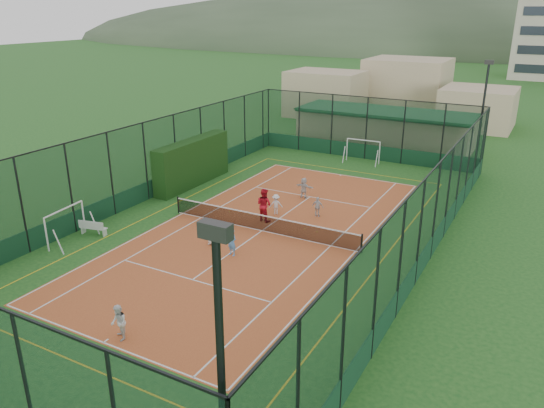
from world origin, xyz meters
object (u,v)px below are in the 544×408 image
at_px(coach, 264,205).
at_px(child_far_back, 304,188).
at_px(child_near_mid, 232,242).
at_px(child_far_left, 276,204).
at_px(white_bench, 94,227).
at_px(futsal_goal_near, 66,225).
at_px(floodlight_ne, 481,120).
at_px(child_far_right, 318,207).
at_px(futsal_goal_far, 363,151).
at_px(clubhouse, 384,128).
at_px(child_near_right, 119,323).
at_px(child_near_left, 211,233).

bearing_deg(coach, child_far_back, -81.11).
height_order(child_near_mid, child_far_left, child_near_mid).
relative_size(white_bench, futsal_goal_near, 0.55).
distance_m(child_far_left, child_far_back, 3.45).
xyz_separation_m(floodlight_ne, child_far_right, (-6.77, -13.14, -3.51)).
bearing_deg(futsal_goal_far, child_far_back, -94.80).
bearing_deg(clubhouse, coach, -91.80).
xyz_separation_m(child_near_right, coach, (-1.05, 12.81, 0.26)).
relative_size(floodlight_ne, child_near_right, 5.82).
distance_m(floodlight_ne, clubhouse, 10.47).
bearing_deg(futsal_goal_far, floodlight_ne, 2.51).
bearing_deg(child_near_right, child_near_mid, 128.24).
distance_m(floodlight_ne, coach, 18.06).
xyz_separation_m(child_far_left, coach, (-0.13, -1.22, 0.35)).
height_order(futsal_goal_far, child_near_right, futsal_goal_far).
relative_size(futsal_goal_far, child_far_back, 2.05).
bearing_deg(futsal_goal_near, coach, -52.22).
bearing_deg(white_bench, child_far_left, 33.26).
relative_size(child_near_mid, child_far_back, 1.04).
distance_m(futsal_goal_near, child_near_right, 10.28).
bearing_deg(floodlight_ne, child_near_right, -106.32).
xyz_separation_m(child_far_right, coach, (-2.47, -2.05, 0.37)).
distance_m(floodlight_ne, child_far_back, 14.22).
bearing_deg(child_far_left, futsal_goal_far, -120.82).
bearing_deg(floodlight_ne, child_far_back, -130.24).
bearing_deg(child_far_left, child_far_right, 171.87).
xyz_separation_m(white_bench, coach, (7.15, 6.22, 0.55)).
bearing_deg(child_far_left, child_near_mid, 69.16).
height_order(floodlight_ne, coach, floodlight_ne).
bearing_deg(child_far_back, futsal_goal_far, -87.39).
relative_size(floodlight_ne, futsal_goal_far, 2.98).
height_order(floodlight_ne, clubhouse, floodlight_ne).
xyz_separation_m(clubhouse, child_far_back, (-0.31, -15.93, -0.89)).
xyz_separation_m(floodlight_ne, futsal_goal_near, (-17.00, -22.70, -3.22)).
height_order(clubhouse, child_far_right, clubhouse).
distance_m(white_bench, coach, 9.50).
xyz_separation_m(futsal_goal_near, child_near_left, (6.96, 3.32, -0.27)).
distance_m(clubhouse, child_near_mid, 25.38).
xyz_separation_m(white_bench, child_far_left, (7.28, 7.44, 0.20)).
bearing_deg(child_far_right, child_far_left, 15.67).
bearing_deg(clubhouse, white_bench, -106.22).
distance_m(child_near_left, child_far_back, 8.92).
height_order(futsal_goal_far, child_far_back, futsal_goal_far).
relative_size(clubhouse, child_near_mid, 10.81).
bearing_deg(child_far_left, clubhouse, -119.32).
xyz_separation_m(floodlight_ne, futsal_goal_far, (-8.41, -0.65, -3.23)).
bearing_deg(futsal_goal_near, floodlight_ne, -43.12).
relative_size(child_far_right, child_far_back, 0.90).
bearing_deg(white_bench, clubhouse, 61.42).
height_order(white_bench, child_near_right, child_near_right).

